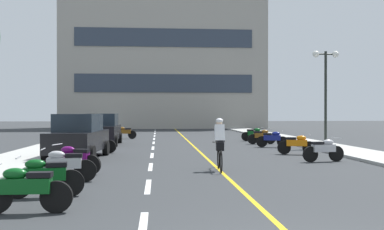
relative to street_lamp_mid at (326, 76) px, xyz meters
The scene contains 32 objects.
ground_plane 8.86m from the street_lamp_mid, 157.83° to the left, with size 140.00×140.00×0.00m, color #2D3033.
curb_left 16.22m from the street_lamp_mid, 157.61° to the left, with size 2.40×72.00×0.12m, color #A8A8A3.
curb_right 7.12m from the street_lamp_mid, 91.72° to the left, with size 2.40×72.00×0.12m, color #A8A8A3.
lane_dash_0 18.94m from the street_lamp_mid, 120.39° to the right, with size 0.14×2.20×0.01m, color silver.
lane_dash_1 15.71m from the street_lamp_mid, 128.03° to the right, with size 0.14×2.20×0.01m, color silver.
lane_dash_2 12.92m from the street_lamp_mid, 139.57° to the right, with size 0.14×2.20×0.01m, color silver.
lane_dash_3 10.90m from the street_lamp_mid, 156.94° to the right, with size 0.14×2.20×0.01m, color silver.
lane_dash_4 10.15m from the street_lamp_mid, behind, with size 0.14×2.20×0.01m, color silver.
lane_dash_5 10.91m from the street_lamp_mid, 156.87° to the left, with size 0.14×2.20×0.01m, color silver.
lane_dash_6 12.92m from the street_lamp_mid, 139.52° to the left, with size 0.14×2.20×0.01m, color silver.
lane_dash_7 15.72m from the street_lamp_mid, 128.00° to the left, with size 0.14×2.20×0.01m, color silver.
lane_dash_8 18.95m from the street_lamp_mid, 120.37° to the left, with size 0.14×2.20×0.01m, color silver.
lane_dash_9 22.43m from the street_lamp_mid, 115.12° to the left, with size 0.14×2.20×0.01m, color silver.
lane_dash_10 26.06m from the street_lamp_mid, 111.34° to the left, with size 0.14×2.20×0.01m, color silver.
lane_dash_11 29.79m from the street_lamp_mid, 108.52° to the left, with size 0.14×2.20×0.01m, color silver.
centre_line_yellow 10.09m from the street_lamp_mid, 139.89° to the left, with size 0.12×66.00×0.01m, color gold.
office_building 31.86m from the street_lamp_mid, 105.36° to the left, with size 24.21×6.83×17.47m.
street_lamp_mid is the anchor object (origin of this frame).
parked_car_near 13.67m from the street_lamp_mid, 157.69° to the right, with size 2.17×4.31×1.82m.
parked_car_mid 12.91m from the street_lamp_mid, 168.12° to the left, with size 1.93×4.21×1.82m.
motorcycle_0 19.11m from the street_lamp_mid, 128.03° to the right, with size 1.70×0.60×0.92m.
motorcycle_1 17.97m from the street_lamp_mid, 131.23° to the right, with size 1.70×0.60×0.92m.
motorcycle_2 16.50m from the street_lamp_mid, 136.19° to the right, with size 1.70×0.60×0.92m.
motorcycle_3 15.52m from the street_lamp_mid, 140.48° to the right, with size 1.67×0.71×0.92m.
motorcycle_4 8.26m from the street_lamp_mid, 112.10° to the right, with size 1.69×0.61×0.92m.
motorcycle_5 6.05m from the street_lamp_mid, 125.75° to the right, with size 1.67×0.68×0.92m.
motorcycle_6 12.65m from the street_lamp_mid, 167.59° to the right, with size 1.70×0.60×0.92m.
motorcycle_7 4.51m from the street_lamp_mid, behind, with size 1.66×0.74×0.92m.
motorcycle_8 5.11m from the street_lamp_mid, 140.60° to the left, with size 1.70×0.60×0.92m.
motorcycle_9 6.84m from the street_lamp_mid, 117.63° to the left, with size 1.70×0.60×0.92m.
motorcycle_10 14.59m from the street_lamp_mid, 144.16° to the left, with size 1.70×0.60×0.92m.
cyclist_rider 11.93m from the street_lamp_mid, 128.12° to the right, with size 0.42×1.77×1.71m.
Camera 1 is at (-1.76, -5.09, 1.87)m, focal length 40.80 mm.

